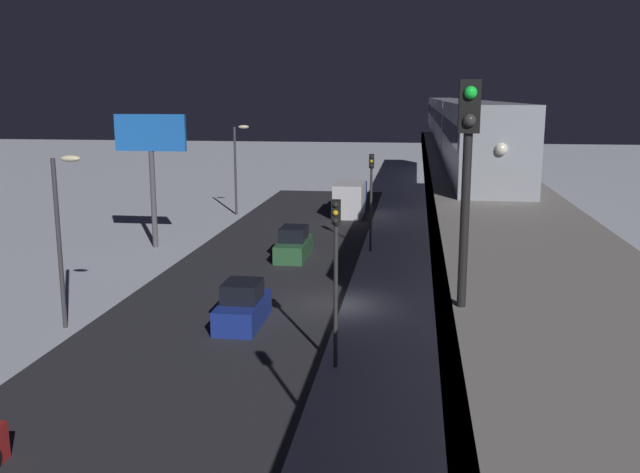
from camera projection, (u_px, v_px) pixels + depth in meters
name	position (u px, v px, depth m)	size (l,w,h in m)	color
ground_plane	(330.00, 305.00, 34.20)	(240.00, 240.00, 0.00)	silver
avenue_asphalt	(233.00, 301.00, 34.85)	(11.00, 81.80, 0.01)	#28282D
elevated_railway	(478.00, 196.00, 32.17)	(5.00, 81.80, 6.37)	gray
subway_train	(452.00, 118.00, 60.47)	(2.94, 74.07, 3.40)	#999EA8
rail_signal	(467.00, 155.00, 11.98)	(0.36, 0.41, 4.00)	black
sedan_green	(294.00, 245.00, 44.04)	(1.80, 4.66, 1.97)	#2D6038
sedan_blue	(243.00, 307.00, 31.15)	(1.80, 4.04, 1.97)	navy
box_truck	(351.00, 198.00, 60.30)	(2.40, 7.40, 2.80)	navy
traffic_light_near	(336.00, 259.00, 25.53)	(0.32, 0.44, 6.40)	#2D2D2D
traffic_light_mid	(371.00, 188.00, 45.07)	(0.32, 0.44, 6.40)	#2D2D2D
commercial_billboard	(151.00, 146.00, 45.77)	(4.80, 0.36, 8.90)	#4C4C51
street_lamp_near	(62.00, 221.00, 29.85)	(1.35, 0.44, 7.65)	#38383D
street_lamp_far	(238.00, 159.00, 58.97)	(1.35, 0.44, 7.65)	#38383D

